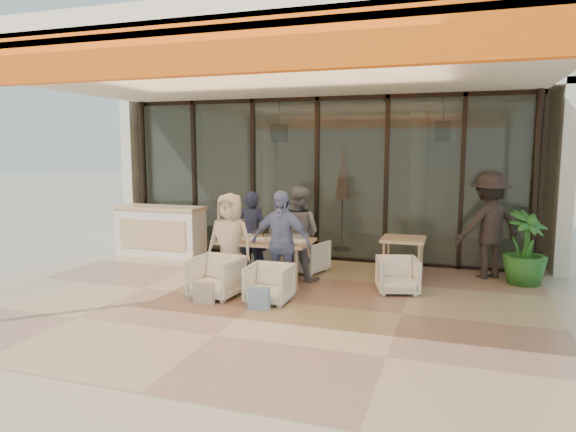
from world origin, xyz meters
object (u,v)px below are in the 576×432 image
dining_table (265,243)px  chair_far_right (307,255)px  chair_far_left (263,253)px  diner_navy (252,234)px  potted_palm (525,248)px  side_chair (398,274)px  diner_cream (230,242)px  chair_near_left (216,275)px  side_table (403,244)px  chair_near_right (269,282)px  diner_grey (298,233)px  diner_periwinkle (281,243)px  standing_woman (489,226)px  host_counter (160,231)px

dining_table → chair_far_right: size_ratio=2.27×
chair_far_left → diner_navy: size_ratio=0.40×
potted_palm → side_chair: bearing=-149.0°
side_chair → potted_palm: size_ratio=0.51×
dining_table → diner_cream: size_ratio=0.98×
chair_near_left → side_chair: size_ratio=1.11×
diner_cream → side_table: diner_cream is taller
side_table → potted_palm: bearing=11.5°
chair_near_right → potted_palm: bearing=31.3°
chair_far_right → diner_grey: 0.68m
chair_far_right → dining_table: bearing=82.8°
dining_table → chair_far_right: dining_table is taller
dining_table → side_chair: 2.16m
chair_near_right → diner_cream: diner_cream is taller
dining_table → potted_palm: size_ratio=1.22×
diner_cream → diner_periwinkle: 0.84m
diner_navy → side_table: 2.57m
diner_navy → standing_woman: standing_woman is taller
side_chair → chair_far_left: bearing=146.4°
diner_cream → standing_woman: 4.37m
chair_far_right → chair_near_left: 2.08m
dining_table → standing_woman: size_ratio=0.82×
chair_far_left → chair_near_right: (0.84, -1.90, 0.01)m
diner_cream → potted_palm: (4.43, 1.71, -0.15)m
dining_table → chair_near_left: size_ratio=2.16×
side_chair → chair_near_right: bearing=-163.2°
dining_table → chair_near_left: (-0.41, -0.96, -0.34)m
host_counter → diner_cream: 3.03m
dining_table → standing_woman: bearing=24.1°
chair_near_right → diner_navy: size_ratio=0.42×
diner_periwinkle → chair_far_right: bearing=92.6°
chair_far_right → potted_palm: potted_palm is taller
diner_navy → side_chair: diner_navy is taller
dining_table → diner_navy: size_ratio=1.01×
chair_far_right → chair_near_left: bearing=83.4°
diner_periwinkle → dining_table: bearing=135.7°
chair_far_right → chair_near_right: bearing=107.3°
chair_far_left → side_table: (2.53, -0.07, 0.34)m
diner_periwinkle → side_table: (1.69, 1.33, -0.16)m
chair_far_left → diner_navy: (0.00, -0.50, 0.44)m
host_counter → diner_navy: (2.42, -0.92, 0.21)m
chair_far_right → standing_woman: bearing=-151.5°
dining_table → diner_cream: diner_cream is taller
host_counter → chair_near_left: size_ratio=2.67×
standing_woman → diner_cream: bearing=-5.1°
chair_near_left → diner_cream: 0.65m
diner_navy → side_chair: bearing=170.5°
standing_woman → potted_palm: size_ratio=1.49×
standing_woman → chair_near_right: bearing=7.1°
chair_far_right → diner_navy: diner_navy is taller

